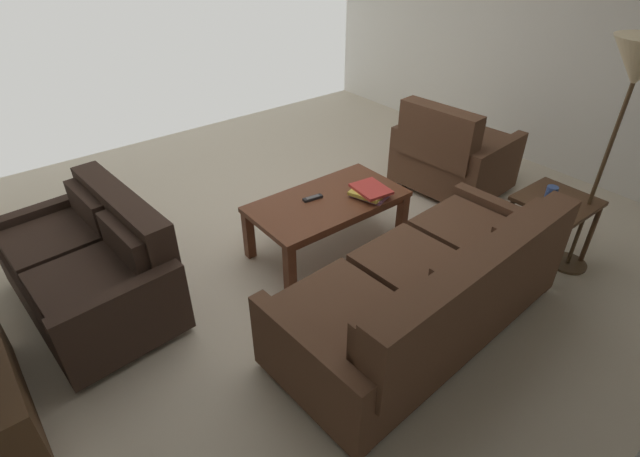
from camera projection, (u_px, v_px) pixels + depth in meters
ground_plane at (320, 237)px, 4.06m from camera, size 5.57×5.76×0.01m
wall_left at (539, 33)px, 4.78m from camera, size 0.12×5.76×2.56m
sofa_main at (431, 292)px, 2.95m from camera, size 2.04×1.01×0.82m
loveseat_near at (94, 264)px, 3.19m from camera, size 0.90×1.42×0.78m
coffee_table at (328, 207)px, 3.72m from camera, size 1.22×0.65×0.45m
end_table at (555, 209)px, 3.53m from camera, size 0.50×0.50×0.56m
floor_lamp at (636, 76)px, 2.92m from camera, size 0.39×0.39×1.69m
armchair_side at (452, 154)px, 4.55m from camera, size 0.92×1.03×0.90m
coffee_mug at (551, 193)px, 3.46m from camera, size 0.10×0.08×0.10m
book_stack at (370, 192)px, 3.71m from camera, size 0.30×0.32×0.08m
tv_remote at (313, 198)px, 3.68m from camera, size 0.16×0.06×0.02m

